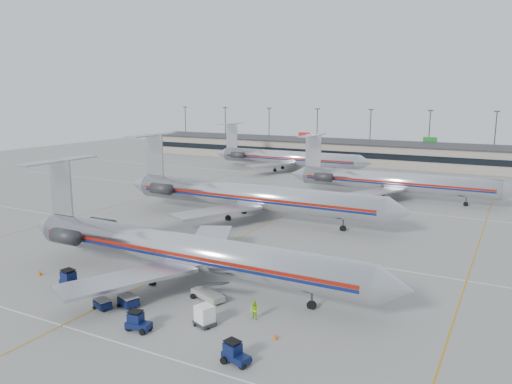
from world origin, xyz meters
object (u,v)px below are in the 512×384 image
Objects in this scene: jet_second_row at (248,195)px; belt_loader at (209,293)px; jet_foreground at (180,249)px; tug_center at (137,322)px; uld_container at (205,316)px.

jet_second_row is 10.65× the size of belt_loader.
jet_foreground is 20.63× the size of tug_center.
belt_loader is at bearing 69.95° from tug_center.
uld_container is (4.53, 3.49, 0.12)m from tug_center.
jet_second_row is 38.43m from uld_container.
belt_loader is at bearing -27.25° from jet_foreground.
belt_loader is (12.47, -30.34, -3.16)m from jet_second_row.
tug_center is at bearing -74.49° from jet_second_row.
jet_foreground is at bearing 99.87° from tug_center.
tug_center is (3.59, -11.06, -2.77)m from jet_foreground.
belt_loader is (5.35, -2.75, -2.92)m from jet_foreground.
belt_loader is at bearing 141.10° from uld_container.
jet_foreground is 11.95m from tug_center.
jet_foreground is 6.69m from belt_loader.
jet_second_row is 32.96m from belt_loader.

